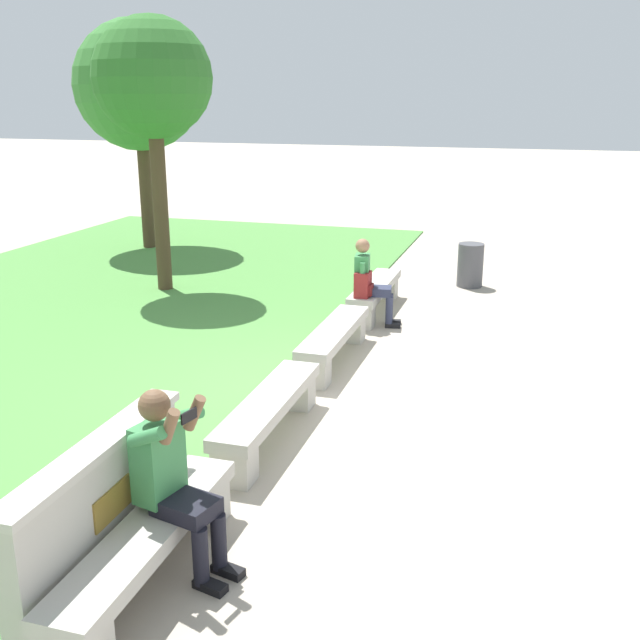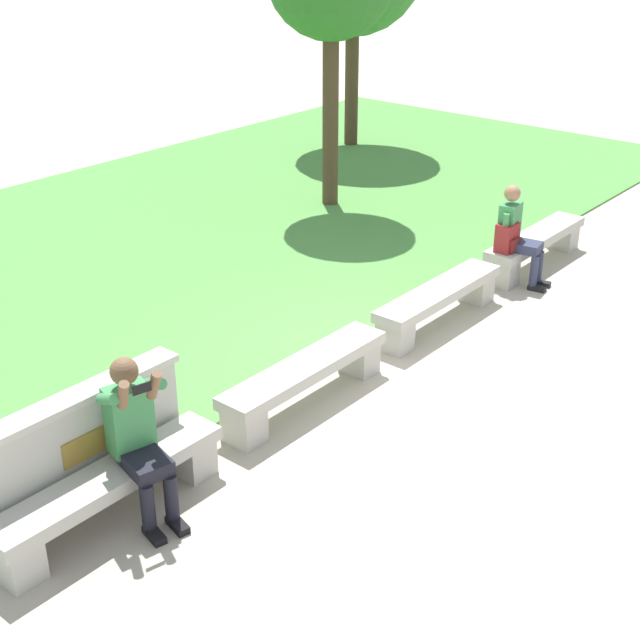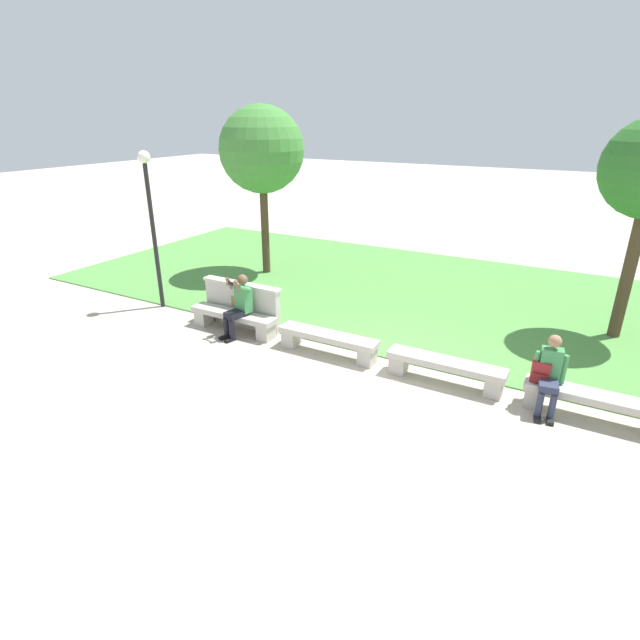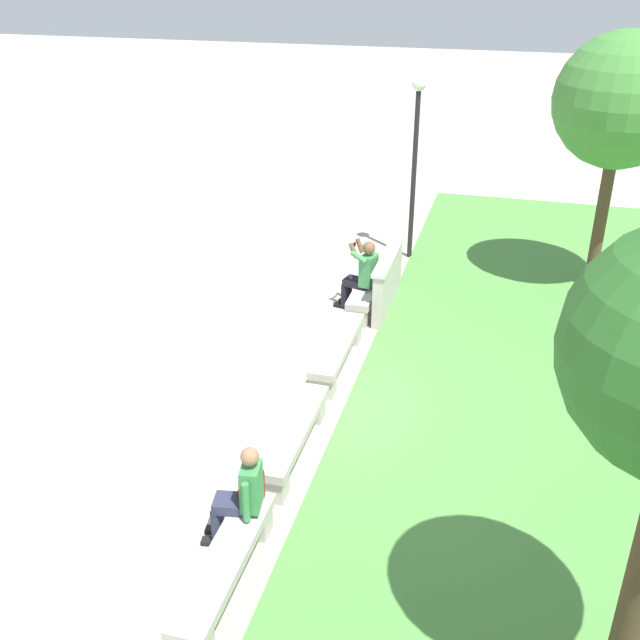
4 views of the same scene
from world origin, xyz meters
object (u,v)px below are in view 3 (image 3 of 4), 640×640
Objects in this scene: lamp_post at (150,208)px; bench_near at (328,340)px; bench_far at (595,402)px; bench_mid at (445,368)px; backpack at (541,372)px; person_distant at (550,372)px; bench_main at (233,318)px; tree_behind_wall at (262,150)px; person_photographer at (239,303)px.

bench_near is at bearing -4.17° from lamp_post.
bench_far is at bearing 0.00° from bench_near.
backpack is at bearing -0.32° from bench_mid.
bench_near is at bearing 180.00° from bench_far.
person_distant is 2.94× the size of backpack.
person_distant is (3.95, -0.07, 0.37)m from bench_near.
lamp_post is (-8.63, 0.36, 1.78)m from backpack.
backpack is (6.15, -0.01, 0.32)m from bench_main.
bench_far is 0.44× the size of tree_behind_wall.
bench_main is 0.44× the size of tree_behind_wall.
person_photographer is 3.24m from lamp_post.
person_photographer is 0.28× the size of tree_behind_wall.
person_photographer is 0.36× the size of lamp_post.
bench_far is (6.97, 0.00, 0.00)m from bench_main.
bench_near is 1.00× the size of bench_mid.
person_photographer is 1.05× the size of person_distant.
bench_main is 4.79× the size of backpack.
bench_main and bench_near have the same top height.
person_distant reaches higher than backpack.
bench_far is at bearing 5.41° from person_distant.
tree_behind_wall is at bearing 156.05° from bench_far.
person_distant is 0.27× the size of tree_behind_wall.
lamp_post is at bearing 175.83° from bench_near.
person_photographer is (-2.07, -0.07, 0.43)m from bench_near.
person_photographer is at bearing -179.35° from backpack.
bench_main is 1.55× the size of person_photographer.
person_distant is 9.49m from tree_behind_wall.
bench_main is 6.29m from person_distant.
lamp_post reaches higher than bench_near.
person_photographer reaches higher than bench_far.
bench_main is at bearing 180.00° from bench_mid.
lamp_post is (-4.81, 0.35, 2.10)m from bench_near.
lamp_post is (-7.13, 0.35, 2.10)m from bench_mid.
lamp_post reaches higher than bench_mid.
bench_near is 2.12m from person_photographer.
bench_near is 1.00× the size of bench_far.
bench_mid is 1.55× the size of person_photographer.
backpack is at bearing 156.15° from person_distant.
lamp_post is (-8.76, 0.42, 1.73)m from person_distant.
backpack is 9.37m from tree_behind_wall.
bench_near is 0.56× the size of lamp_post.
bench_mid is at bearing -2.82° from lamp_post.
bench_main is 6.16m from backpack.
tree_behind_wall is (-8.14, 3.99, 2.80)m from person_distant.
backpack reaches higher than bench_near.
bench_mid is 2.32m from bench_far.
backpack is 0.09× the size of tree_behind_wall.
lamp_post is at bearing 177.87° from bench_far.
bench_near is at bearing 180.00° from bench_mid.
tree_behind_wall reaches higher than bench_main.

